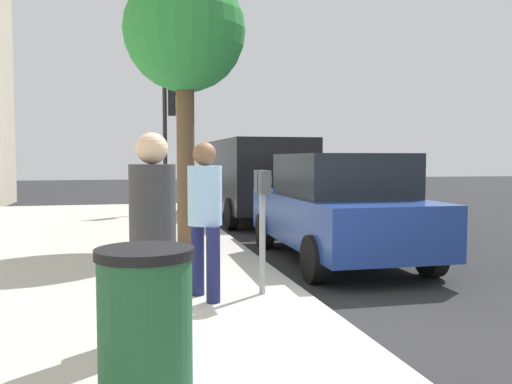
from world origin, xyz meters
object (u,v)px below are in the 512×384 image
at_px(street_tree, 185,35).
at_px(trash_bin, 146,331).
at_px(traffic_signal, 168,128).
at_px(parked_van_far, 253,175).
at_px(parking_meter, 262,205).
at_px(pedestrian_bystander, 153,220).
at_px(parked_sedan_near, 338,207).
at_px(pedestrian_at_meter, 205,208).

height_order(street_tree, trash_bin, street_tree).
bearing_deg(traffic_signal, parked_van_far, -122.06).
bearing_deg(trash_bin, parking_meter, -28.25).
bearing_deg(street_tree, pedestrian_bystander, 170.67).
bearing_deg(trash_bin, parked_sedan_near, -33.75).
relative_size(parking_meter, trash_bin, 1.40).
bearing_deg(pedestrian_at_meter, traffic_signal, 69.06).
distance_m(pedestrian_bystander, parked_sedan_near, 4.85).
relative_size(parked_sedan_near, street_tree, 0.91).
distance_m(pedestrian_at_meter, traffic_signal, 9.75).
bearing_deg(parked_sedan_near, pedestrian_bystander, 139.15).
distance_m(parked_van_far, traffic_signal, 2.87).
xyz_separation_m(parked_sedan_near, trash_bin, (-4.90, 3.28, -0.24)).
distance_m(parked_van_far, trash_bin, 11.33).
relative_size(parked_sedan_near, parked_van_far, 0.85).
relative_size(pedestrian_at_meter, street_tree, 0.35).
bearing_deg(street_tree, trash_bin, 171.49).
bearing_deg(parked_sedan_near, street_tree, 57.66).
bearing_deg(pedestrian_at_meter, parked_van_far, 54.25).
bearing_deg(pedestrian_at_meter, pedestrian_bystander, -134.23).
height_order(street_tree, traffic_signal, street_tree).
relative_size(pedestrian_at_meter, parked_sedan_near, 0.39).
bearing_deg(traffic_signal, pedestrian_at_meter, 177.75).
distance_m(parking_meter, trash_bin, 3.00).
distance_m(parked_van_far, street_tree, 5.67).
distance_m(parking_meter, traffic_signal, 9.69).
bearing_deg(parked_van_far, pedestrian_bystander, 161.72).
distance_m(pedestrian_at_meter, parked_sedan_near, 3.47).
bearing_deg(pedestrian_bystander, traffic_signal, 37.46).
xyz_separation_m(parking_meter, traffic_signal, (9.58, 0.28, 1.41)).
bearing_deg(pedestrian_at_meter, parking_meter, -13.94).
bearing_deg(pedestrian_bystander, trash_bin, -142.40).
xyz_separation_m(pedestrian_at_meter, street_tree, (3.83, -0.22, 2.73)).
bearing_deg(parked_van_far, pedestrian_at_meter, 162.93).
distance_m(pedestrian_bystander, street_tree, 5.86).
xyz_separation_m(pedestrian_bystander, parked_van_far, (9.58, -3.17, 0.07)).
bearing_deg(pedestrian_at_meter, parked_sedan_near, 24.14).
distance_m(parking_meter, pedestrian_at_meter, 0.67).
height_order(parked_sedan_near, trash_bin, parked_sedan_near).
distance_m(pedestrian_bystander, traffic_signal, 11.07).
relative_size(parking_meter, parked_sedan_near, 0.32).
relative_size(pedestrian_at_meter, trash_bin, 1.70).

